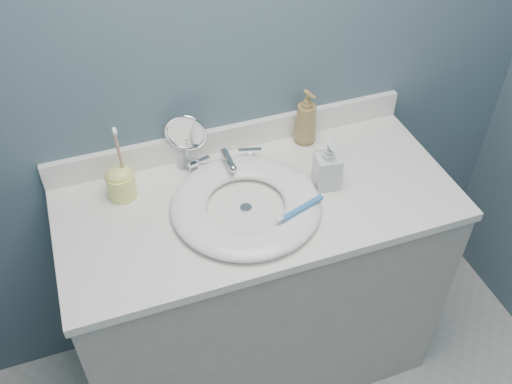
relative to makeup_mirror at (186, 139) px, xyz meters
name	(u,v)px	position (x,y,z in m)	size (l,w,h in m)	color
back_wall	(228,62)	(0.16, 0.05, 0.21)	(2.20, 0.02, 2.40)	#48606D
vanity_cabinet	(258,290)	(0.16, -0.22, -0.56)	(1.20, 0.55, 0.85)	#B2ABA3
countertop	(258,202)	(0.16, -0.22, -0.12)	(1.22, 0.57, 0.03)	white
backsplash	(232,137)	(0.16, 0.04, -0.06)	(1.22, 0.02, 0.09)	white
basin	(246,205)	(0.11, -0.25, -0.09)	(0.45, 0.45, 0.04)	white
drain	(246,208)	(0.11, -0.25, -0.11)	(0.04, 0.04, 0.01)	silver
faucet	(226,162)	(0.11, -0.06, -0.08)	(0.25, 0.13, 0.07)	silver
makeup_mirror	(186,139)	(0.00, 0.00, 0.00)	(0.13, 0.08, 0.20)	silver
soap_bottle_amber	(306,117)	(0.41, -0.01, -0.01)	(0.08, 0.08, 0.20)	olive
soap_bottle_clear	(328,164)	(0.38, -0.23, -0.03)	(0.07, 0.08, 0.17)	silver
toothbrush_holder	(121,181)	(-0.23, -0.07, -0.05)	(0.09, 0.09, 0.25)	#F1F379
toothbrush_lying	(300,209)	(0.24, -0.35, -0.06)	(0.17, 0.07, 0.02)	#3372B5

